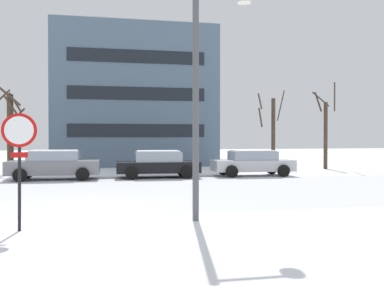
{
  "coord_description": "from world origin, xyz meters",
  "views": [
    {
      "loc": [
        0.42,
        -12.91,
        2.09
      ],
      "look_at": [
        4.35,
        5.81,
        1.79
      ],
      "focal_mm": 41.61,
      "sensor_mm": 36.0,
      "label": 1
    }
  ],
  "objects_px": {
    "stop_sign": "(19,148)",
    "street_lamp": "(205,78)",
    "parked_car_silver": "(253,163)",
    "parked_car_gray": "(54,165)",
    "parked_car_black": "(158,164)"
  },
  "relations": [
    {
      "from": "parked_car_gray",
      "to": "street_lamp",
      "type": "bearing_deg",
      "value": -68.04
    },
    {
      "from": "street_lamp",
      "to": "parked_car_gray",
      "type": "height_order",
      "value": "street_lamp"
    },
    {
      "from": "parked_car_silver",
      "to": "parked_car_gray",
      "type": "bearing_deg",
      "value": -179.7
    },
    {
      "from": "stop_sign",
      "to": "street_lamp",
      "type": "distance_m",
      "value": 4.7
    },
    {
      "from": "stop_sign",
      "to": "parked_car_silver",
      "type": "distance_m",
      "value": 15.73
    },
    {
      "from": "stop_sign",
      "to": "street_lamp",
      "type": "height_order",
      "value": "street_lamp"
    },
    {
      "from": "street_lamp",
      "to": "parked_car_gray",
      "type": "xyz_separation_m",
      "value": [
        -4.76,
        11.81,
        -2.84
      ]
    },
    {
      "from": "stop_sign",
      "to": "parked_car_silver",
      "type": "relative_size",
      "value": 0.6
    },
    {
      "from": "parked_car_black",
      "to": "parked_car_silver",
      "type": "bearing_deg",
      "value": -0.12
    },
    {
      "from": "street_lamp",
      "to": "parked_car_silver",
      "type": "xyz_separation_m",
      "value": [
        5.48,
        11.86,
        -2.87
      ]
    },
    {
      "from": "parked_car_black",
      "to": "stop_sign",
      "type": "bearing_deg",
      "value": -111.05
    },
    {
      "from": "parked_car_gray",
      "to": "stop_sign",
      "type": "bearing_deg",
      "value": -88.06
    },
    {
      "from": "stop_sign",
      "to": "parked_car_gray",
      "type": "relative_size",
      "value": 0.59
    },
    {
      "from": "parked_car_black",
      "to": "parked_car_silver",
      "type": "distance_m",
      "value": 5.12
    },
    {
      "from": "parked_car_silver",
      "to": "street_lamp",
      "type": "bearing_deg",
      "value": -114.79
    }
  ]
}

